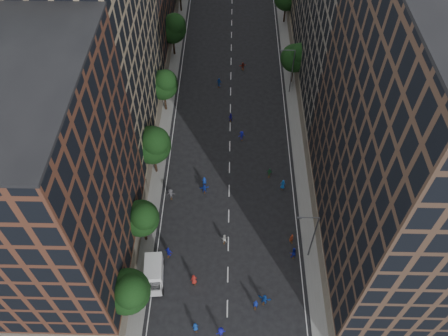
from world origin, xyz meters
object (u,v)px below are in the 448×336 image
Objects in this scene: streetlamp_near at (312,235)px; skater_2 at (293,253)px; streetlamp_far at (291,69)px; skater_1 at (256,304)px; cargo_van at (154,274)px; skater_0 at (195,327)px.

skater_2 is at bearing -174.34° from streetlamp_near.
skater_1 is (-6.96, -40.23, -4.31)m from streetlamp_far.
skater_1 is 0.90× the size of skater_2.
streetlamp_near is at bearing -90.00° from streetlamp_far.
cargo_van is at bearing -6.27° from skater_2.
streetlamp_near is 5.27× the size of skater_1.
skater_2 is at bearing 6.45° from cargo_van.
streetlamp_near is 20.38m from cargo_van.
skater_0 is at bearing -53.38° from cargo_van.
streetlamp_near is at bearing 168.12° from skater_2.
cargo_van is 3.32× the size of skater_0.
skater_1 is 8.69m from skater_2.
cargo_van is at bearing -64.91° from skater_0.
streetlamp_far reaches higher than skater_1.
streetlamp_far is 45.54m from skater_0.
streetlamp_near reaches higher than skater_0.
skater_0 is (-14.07, -43.08, -4.40)m from streetlamp_far.
streetlamp_near is 5.88× the size of skater_0.
streetlamp_far is at bearing 90.00° from streetlamp_near.
cargo_van is at bearing -118.18° from streetlamp_far.
streetlamp_far is at bearing -124.43° from skater_0.
skater_0 is at bearing -108.09° from streetlamp_far.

